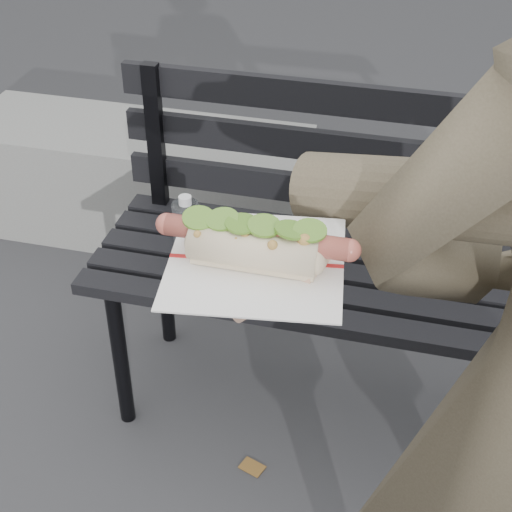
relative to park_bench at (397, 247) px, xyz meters
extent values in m
cylinder|color=black|center=(-0.66, -0.24, -0.30)|extent=(0.04, 0.04, 0.45)
cylinder|color=black|center=(-0.66, 0.10, -0.30)|extent=(0.04, 0.04, 0.45)
cube|color=black|center=(0.01, -0.25, -0.06)|extent=(1.50, 0.07, 0.03)
cube|color=black|center=(0.01, -0.16, -0.06)|extent=(1.50, 0.07, 0.03)
cube|color=black|center=(0.01, -0.07, -0.06)|extent=(1.50, 0.07, 0.03)
cube|color=black|center=(0.01, 0.02, -0.06)|extent=(1.50, 0.07, 0.03)
cube|color=black|center=(0.01, 0.11, -0.06)|extent=(1.50, 0.07, 0.03)
cube|color=black|center=(-0.66, 0.12, 0.15)|extent=(0.04, 0.03, 0.42)
cube|color=black|center=(0.01, 0.14, 0.05)|extent=(1.50, 0.02, 0.08)
cube|color=black|center=(0.01, 0.14, 0.18)|extent=(1.50, 0.02, 0.08)
cube|color=black|center=(0.01, 0.14, 0.31)|extent=(1.50, 0.02, 0.08)
cylinder|color=white|center=(-0.48, -0.16, 0.05)|extent=(0.06, 0.06, 0.19)
cylinder|color=white|center=(-0.48, -0.16, 0.16)|extent=(0.03, 0.03, 0.02)
cube|color=slate|center=(-0.95, 0.66, -0.32)|extent=(1.20, 0.40, 0.40)
cylinder|color=#484030|center=(0.14, -0.83, 0.65)|extent=(0.51, 0.23, 0.19)
cylinder|color=#D8A384|center=(-0.08, -0.92, 0.58)|extent=(0.09, 0.08, 0.07)
ellipsoid|color=#D8A384|center=(-0.12, -0.93, 0.58)|extent=(0.10, 0.11, 0.03)
cylinder|color=#D8A384|center=(-0.17, -0.96, 0.58)|extent=(0.05, 0.02, 0.02)
cylinder|color=#D8A384|center=(-0.17, -0.94, 0.58)|extent=(0.05, 0.02, 0.02)
cylinder|color=#D8A384|center=(-0.17, -0.92, 0.58)|extent=(0.05, 0.02, 0.02)
cylinder|color=#D8A384|center=(-0.17, -0.90, 0.58)|extent=(0.05, 0.02, 0.02)
cylinder|color=#D8A384|center=(-0.11, -0.99, 0.58)|extent=(0.04, 0.05, 0.02)
cube|color=white|center=(-0.12, -0.93, 0.59)|extent=(0.21, 0.21, 0.00)
cube|color=#B21E1E|center=(-0.12, -0.93, 0.59)|extent=(0.19, 0.03, 0.00)
cylinder|color=#B45445|center=(-0.12, -0.93, 0.63)|extent=(0.20, 0.02, 0.02)
sphere|color=#B45445|center=(-0.22, -0.93, 0.63)|extent=(0.03, 0.02, 0.02)
sphere|color=#B45445|center=(-0.02, -0.93, 0.63)|extent=(0.02, 0.02, 0.02)
sphere|color=#9E6B2D|center=(-0.14, -0.92, 0.64)|extent=(0.01, 0.01, 0.01)
sphere|color=#9E6B2D|center=(-0.12, -0.93, 0.64)|extent=(0.01, 0.01, 0.01)
sphere|color=#9E6B2D|center=(-0.14, -0.91, 0.64)|extent=(0.01, 0.01, 0.01)
sphere|color=#9E6B2D|center=(-0.17, -0.91, 0.63)|extent=(0.01, 0.01, 0.01)
sphere|color=#9E6B2D|center=(-0.13, -0.93, 0.63)|extent=(0.01, 0.01, 0.01)
sphere|color=#9E6B2D|center=(-0.10, -0.91, 0.63)|extent=(0.01, 0.01, 0.01)
sphere|color=#9E6B2D|center=(-0.09, -0.94, 0.63)|extent=(0.01, 0.01, 0.01)
sphere|color=#9E6B2D|center=(-0.14, -0.92, 0.63)|extent=(0.01, 0.01, 0.01)
sphere|color=#9E6B2D|center=(-0.14, -0.94, 0.63)|extent=(0.01, 0.01, 0.01)
sphere|color=#9E6B2D|center=(-0.17, -0.92, 0.63)|extent=(0.01, 0.01, 0.01)
sphere|color=#9E6B2D|center=(-0.12, -0.91, 0.63)|extent=(0.01, 0.01, 0.01)
sphere|color=#9E6B2D|center=(-0.16, -0.92, 0.64)|extent=(0.01, 0.01, 0.01)
sphere|color=#9E6B2D|center=(-0.13, -0.95, 0.63)|extent=(0.01, 0.01, 0.01)
sphere|color=#9E6B2D|center=(-0.06, -0.93, 0.64)|extent=(0.01, 0.01, 0.01)
sphere|color=#9E6B2D|center=(-0.17, -0.96, 0.63)|extent=(0.01, 0.01, 0.01)
sphere|color=#9E6B2D|center=(-0.13, -0.92, 0.63)|extent=(0.01, 0.01, 0.01)
sphere|color=#9E6B2D|center=(-0.07, -0.94, 0.64)|extent=(0.01, 0.01, 0.01)
sphere|color=#9E6B2D|center=(-0.10, -0.93, 0.64)|extent=(0.01, 0.01, 0.01)
sphere|color=#9E6B2D|center=(-0.14, -0.92, 0.63)|extent=(0.01, 0.01, 0.01)
sphere|color=#9E6B2D|center=(-0.12, -0.91, 0.63)|extent=(0.01, 0.01, 0.01)
sphere|color=#9E6B2D|center=(-0.07, -0.92, 0.63)|extent=(0.01, 0.01, 0.01)
sphere|color=#9E6B2D|center=(-0.09, -0.96, 0.64)|extent=(0.01, 0.01, 0.01)
sphere|color=#9E6B2D|center=(-0.06, -0.94, 0.64)|extent=(0.01, 0.01, 0.01)
sphere|color=#9E6B2D|center=(-0.15, -0.95, 0.63)|extent=(0.01, 0.01, 0.01)
sphere|color=#9E6B2D|center=(-0.15, -0.92, 0.63)|extent=(0.01, 0.01, 0.01)
sphere|color=#9E6B2D|center=(-0.12, -0.92, 0.63)|extent=(0.01, 0.01, 0.01)
sphere|color=#9E6B2D|center=(-0.11, -0.92, 0.64)|extent=(0.01, 0.01, 0.01)
sphere|color=#9E6B2D|center=(-0.12, -0.95, 0.64)|extent=(0.01, 0.01, 0.01)
cylinder|color=#548825|center=(-0.18, -0.93, 0.64)|extent=(0.04, 0.04, 0.01)
cylinder|color=#548825|center=(-0.15, -0.93, 0.64)|extent=(0.04, 0.04, 0.01)
cylinder|color=#548825|center=(-0.13, -0.94, 0.64)|extent=(0.04, 0.04, 0.01)
cylinder|color=#548825|center=(-0.11, -0.93, 0.64)|extent=(0.04, 0.04, 0.01)
cylinder|color=#548825|center=(-0.08, -0.94, 0.64)|extent=(0.04, 0.04, 0.01)
cylinder|color=#548825|center=(-0.06, -0.93, 0.64)|extent=(0.04, 0.04, 0.01)
cube|color=brown|center=(-1.13, 1.25, -0.52)|extent=(0.04, 0.05, 0.00)
cube|color=brown|center=(-0.28, -0.32, -0.52)|extent=(0.07, 0.06, 0.00)
cube|color=brown|center=(0.20, -0.16, -0.52)|extent=(0.09, 0.10, 0.00)
camera|label=1|loc=(0.05, -1.60, 1.09)|focal=55.00mm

